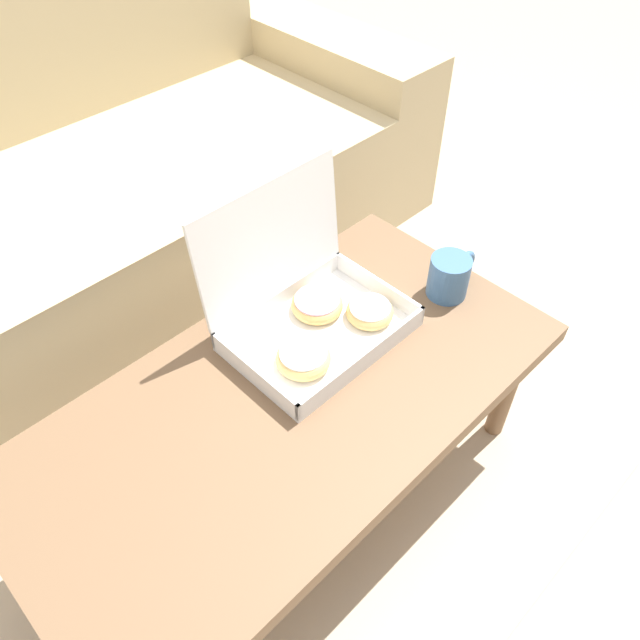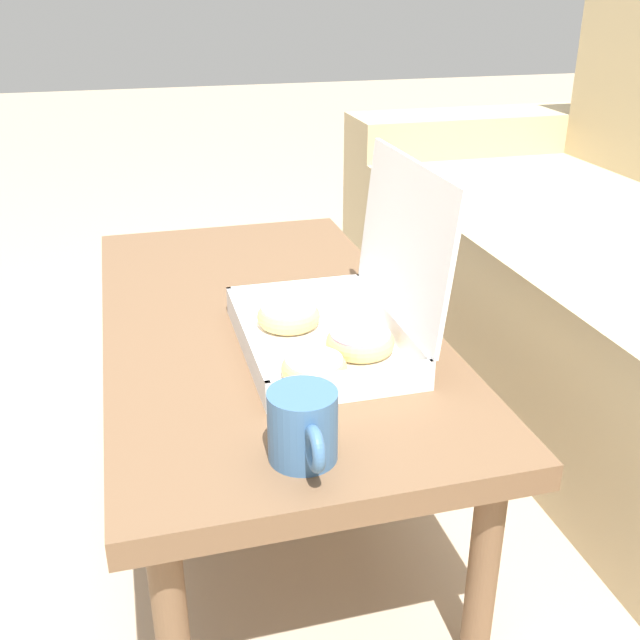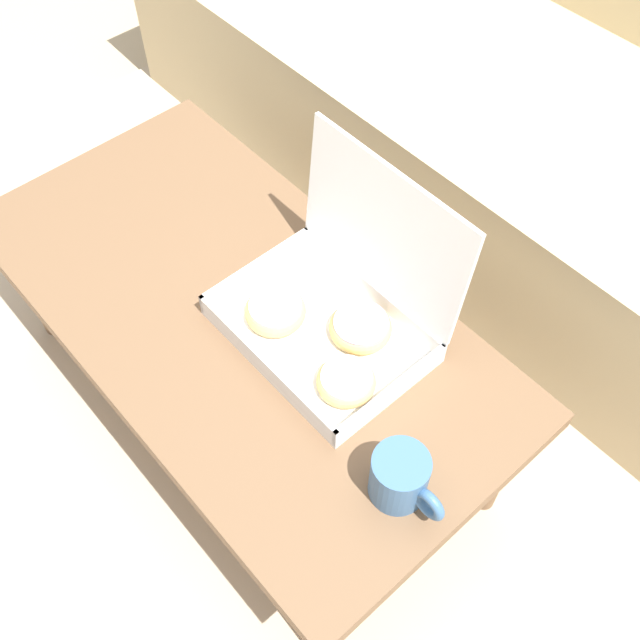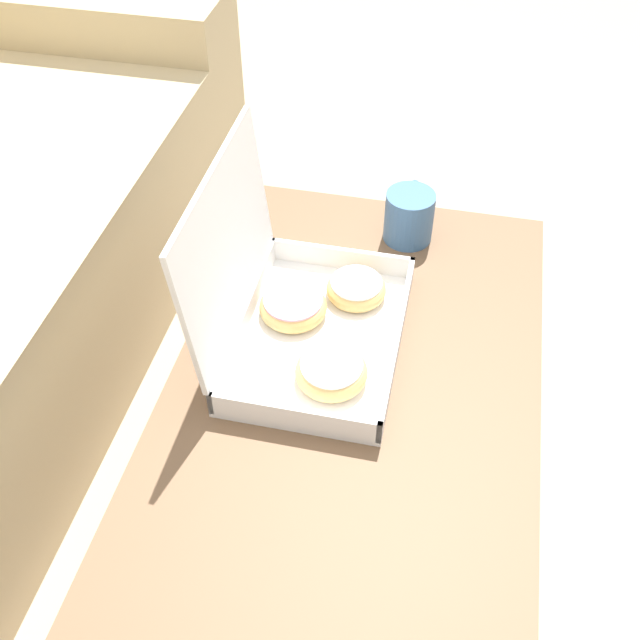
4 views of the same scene
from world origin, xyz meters
The scene contains 6 objects.
ground_plane centered at (0.00, 0.00, 0.00)m, with size 12.00×12.00×0.00m, color tan.
area_rug centered at (0.00, 0.30, 0.01)m, with size 2.39×1.93×0.01m, color tan.
couch centered at (0.00, 0.84, 0.31)m, with size 2.27×0.86×0.94m.
coffee_table centered at (0.00, -0.14, 0.34)m, with size 1.08×0.56×0.38m.
pastry_box centered at (0.16, -0.05, 0.44)m, with size 0.36×0.28×0.30m.
coffee_mug centered at (0.44, -0.18, 0.43)m, with size 0.13×0.09×0.09m.
Camera 3 is at (0.71, -0.57, 1.47)m, focal length 42.00 mm.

